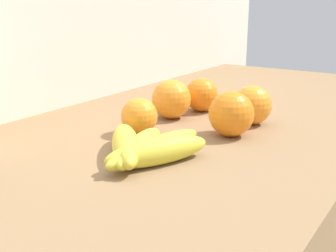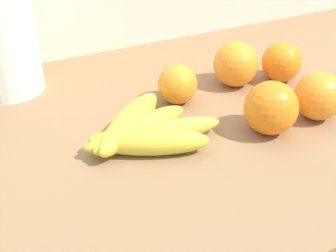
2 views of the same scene
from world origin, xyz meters
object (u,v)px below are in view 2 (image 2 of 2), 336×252
at_px(orange_back_right, 236,64).
at_px(orange_center, 282,62).
at_px(orange_far_right, 178,84).
at_px(banana_bunch, 143,131).
at_px(orange_right, 319,96).
at_px(orange_back_left, 271,108).

height_order(orange_back_right, orange_center, orange_back_right).
height_order(orange_center, orange_far_right, orange_center).
bearing_deg(banana_bunch, orange_center, 13.66).
bearing_deg(banana_bunch, orange_right, -11.68).
bearing_deg(orange_right, orange_center, 75.55).
xyz_separation_m(orange_back_right, orange_far_right, (-0.13, -0.01, -0.01)).
distance_m(banana_bunch, orange_far_right, 0.14).
relative_size(orange_back_left, orange_right, 1.07).
relative_size(banana_bunch, orange_right, 2.75).
distance_m(orange_back_left, orange_back_right, 0.16).
distance_m(banana_bunch, orange_back_right, 0.25).
bearing_deg(orange_far_right, orange_back_left, -60.35).
relative_size(orange_center, orange_far_right, 1.09).
bearing_deg(banana_bunch, orange_back_left, -17.18).
relative_size(banana_bunch, orange_back_left, 2.58).
xyz_separation_m(banana_bunch, orange_right, (0.28, -0.06, 0.02)).
height_order(orange_back_right, orange_far_right, orange_back_right).
distance_m(banana_bunch, orange_back_left, 0.20).
relative_size(orange_far_right, orange_right, 0.87).
bearing_deg(orange_back_left, orange_back_right, 74.98).
bearing_deg(orange_center, orange_back_left, -133.83).
xyz_separation_m(orange_center, orange_right, (-0.04, -0.14, 0.00)).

